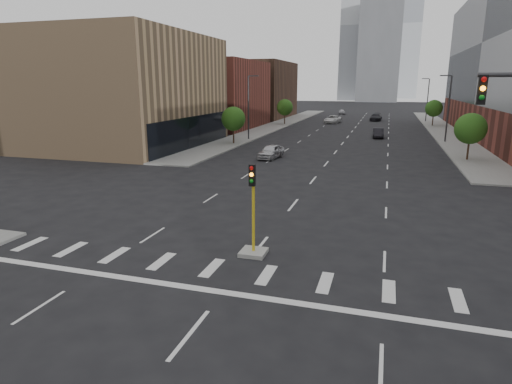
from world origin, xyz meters
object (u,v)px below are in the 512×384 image
at_px(car_near_left, 271,152).
at_px(car_deep_right, 376,117).
at_px(car_far_left, 333,119).
at_px(median_traffic_signal, 253,235).
at_px(car_distant, 342,112).
at_px(car_mid_right, 378,133).

xyz_separation_m(car_near_left, car_deep_right, (9.43, 54.24, 0.04)).
bearing_deg(car_far_left, median_traffic_signal, -79.20).
bearing_deg(car_distant, car_far_left, -96.20).
distance_m(car_near_left, car_deep_right, 55.06).
distance_m(car_near_left, car_distant, 73.28).
height_order(car_near_left, car_deep_right, car_deep_right).
xyz_separation_m(median_traffic_signal, car_deep_right, (3.19, 80.75, -0.18)).
xyz_separation_m(median_traffic_signal, car_distant, (-6.19, 99.79, -0.31)).
bearing_deg(car_mid_right, median_traffic_signal, -98.41).
xyz_separation_m(car_mid_right, car_distant, (-10.64, 50.77, -0.05)).
xyz_separation_m(median_traffic_signal, car_mid_right, (4.46, 49.02, -0.25)).
height_order(median_traffic_signal, car_mid_right, median_traffic_signal).
height_order(car_deep_right, car_distant, car_deep_right).
bearing_deg(median_traffic_signal, car_near_left, 103.25).
xyz_separation_m(car_far_left, car_distant, (-0.99, 27.83, -0.12)).
bearing_deg(car_deep_right, car_mid_right, -83.73).
bearing_deg(car_mid_right, car_near_left, -118.63).
height_order(median_traffic_signal, car_far_left, median_traffic_signal).
bearing_deg(car_mid_right, car_deep_right, 89.07).
xyz_separation_m(median_traffic_signal, car_near_left, (-6.24, 26.51, -0.22)).
bearing_deg(median_traffic_signal, car_far_left, 94.13).
relative_size(median_traffic_signal, car_far_left, 0.77).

